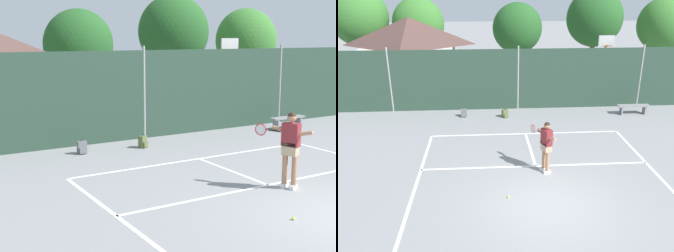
% 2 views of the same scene
% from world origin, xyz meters
% --- Properties ---
extents(ground_plane, '(120.00, 120.00, 0.00)m').
position_xyz_m(ground_plane, '(0.00, 0.00, 0.00)').
color(ground_plane, gray).
extents(court_markings, '(8.30, 11.10, 0.01)m').
position_xyz_m(court_markings, '(0.00, 0.65, 0.00)').
color(court_markings, white).
rests_on(court_markings, ground).
extents(chainlink_fence, '(26.09, 0.09, 3.30)m').
position_xyz_m(chainlink_fence, '(-0.00, 9.00, 1.58)').
color(chainlink_fence, '#284233').
rests_on(chainlink_fence, ground).
extents(basketball_hoop, '(0.90, 0.67, 3.55)m').
position_xyz_m(basketball_hoop, '(5.07, 10.69, 2.31)').
color(basketball_hoop, yellow).
rests_on(basketball_hoop, ground).
extents(clubhouse_building, '(5.43, 4.33, 4.46)m').
position_xyz_m(clubhouse_building, '(-5.98, 12.32, 2.31)').
color(clubhouse_building, beige).
rests_on(clubhouse_building, ground).
extents(treeline_backdrop, '(26.24, 3.73, 6.11)m').
position_xyz_m(treeline_backdrop, '(0.78, 17.72, 3.66)').
color(treeline_backdrop, brown).
rests_on(treeline_backdrop, ground).
extents(tennis_player, '(0.67, 1.32, 1.85)m').
position_xyz_m(tennis_player, '(0.26, 2.05, 1.11)').
color(tennis_player, silver).
rests_on(tennis_player, ground).
extents(tennis_ball, '(0.07, 0.07, 0.07)m').
position_xyz_m(tennis_ball, '(-1.14, 0.48, 0.03)').
color(tennis_ball, '#CCE033').
rests_on(tennis_ball, ground).
extents(backpack_grey, '(0.29, 0.25, 0.46)m').
position_xyz_m(backpack_grey, '(-2.80, 7.87, 0.19)').
color(backpack_grey, slate).
rests_on(backpack_grey, ground).
extents(backpack_olive, '(0.34, 0.33, 0.46)m').
position_xyz_m(backpack_olive, '(-0.76, 7.66, 0.19)').
color(backpack_olive, '#566038').
rests_on(backpack_olive, ground).
extents(courtside_bench, '(1.60, 0.36, 0.48)m').
position_xyz_m(courtside_bench, '(5.75, 7.70, 0.36)').
color(courtside_bench, gray).
rests_on(courtside_bench, ground).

